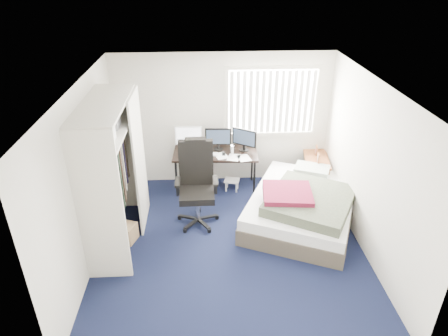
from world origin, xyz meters
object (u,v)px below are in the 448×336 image
object	(u,v)px
desk	(216,150)
nightstand	(316,161)
office_chair	(197,192)
bed	(303,205)

from	to	relation	value
desk	nightstand	bearing A→B (deg)	-1.07
office_chair	nightstand	world-z (taller)	office_chair
desk	bed	size ratio (longest dim) A/B	0.60
desk	nightstand	xyz separation A→B (m)	(1.90, -0.04, -0.25)
desk	office_chair	bearing A→B (deg)	-108.23
office_chair	bed	xyz separation A→B (m)	(1.74, -0.12, -0.25)
desk	bed	world-z (taller)	desk
office_chair	nightstand	size ratio (longest dim) A/B	1.53
desk	bed	xyz separation A→B (m)	(1.40, -1.18, -0.49)
office_chair	bed	size ratio (longest dim) A/B	0.54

